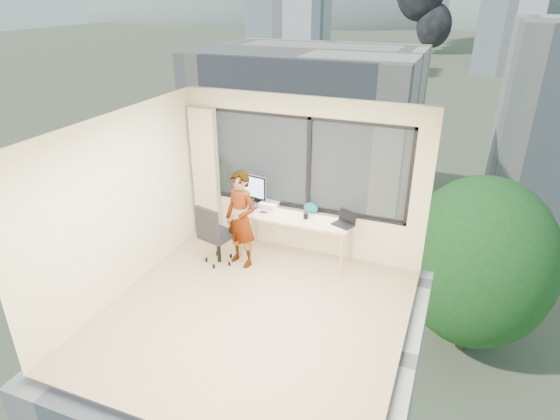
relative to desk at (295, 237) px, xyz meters
The scene contains 24 objects.
floor 1.70m from the desk, 90.00° to the right, with size 4.00×4.00×0.01m, color tan.
ceiling 2.78m from the desk, 90.00° to the right, with size 4.00×4.00×0.01m, color white.
wall_front 3.78m from the desk, 90.00° to the right, with size 4.00×0.01×2.60m, color beige.
wall_left 2.76m from the desk, 140.31° to the right, with size 0.01×4.00×2.60m, color beige.
wall_right 2.76m from the desk, 39.69° to the right, with size 0.01×4.00×2.60m, color beige.
window_wall 1.20m from the desk, 81.63° to the left, with size 3.30×0.16×1.55m, color black, non-canonical shape.
curtain 1.90m from the desk, behind, with size 0.45×0.14×2.30m, color beige.
desk is the anchor object (origin of this frame).
chair 1.25m from the desk, 151.69° to the right, with size 0.54×0.54×1.05m, color black, non-canonical shape.
person 0.96m from the desk, 146.43° to the right, with size 0.57×0.38×1.57m, color #2D2D33.
monitor 1.04m from the desk, behind, with size 0.58×0.13×0.58m, color black, non-canonical shape.
game_console 0.71m from the desk, 158.52° to the left, with size 0.29×0.24×0.07m, color white.
laptop 0.92m from the desk, ahead, with size 0.31×0.33×0.20m, color black, non-canonical shape.
cellphone 0.65m from the desk, behind, with size 0.12×0.05×0.01m, color black.
pen_cup 0.46m from the desk, ahead, with size 0.08×0.08×0.10m, color black.
handbag 0.55m from the desk, 47.18° to the left, with size 0.24×0.12×0.18m, color #0D524A.
exterior_ground 119.21m from the desk, 90.00° to the left, with size 400.00×400.00×0.04m, color #515B3D.
near_bldg_a 30.64m from the desk, 107.62° to the left, with size 16.00×12.00×14.00m, color beige.
far_tower_a 99.69m from the desk, 110.55° to the left, with size 14.00×14.00×28.00m, color silver.
far_tower_b 118.61m from the desk, 86.13° to the left, with size 13.00×13.00×30.00m, color silver.
far_tower_d 160.05m from the desk, 112.02° to the left, with size 16.00×14.00×22.00m, color silver.
hill_a 340.51m from the desk, 110.65° to the left, with size 288.00×216.00×90.00m, color slate.
tree_a 27.88m from the desk, 128.19° to the left, with size 7.00×7.00×8.00m, color #1D501A, non-canonical shape.
tree_b 19.51m from the desk, 76.24° to the left, with size 7.60×7.60×9.00m, color #1D501A, non-canonical shape.
Camera 1 is at (2.28, -4.77, 4.06)m, focal length 30.48 mm.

